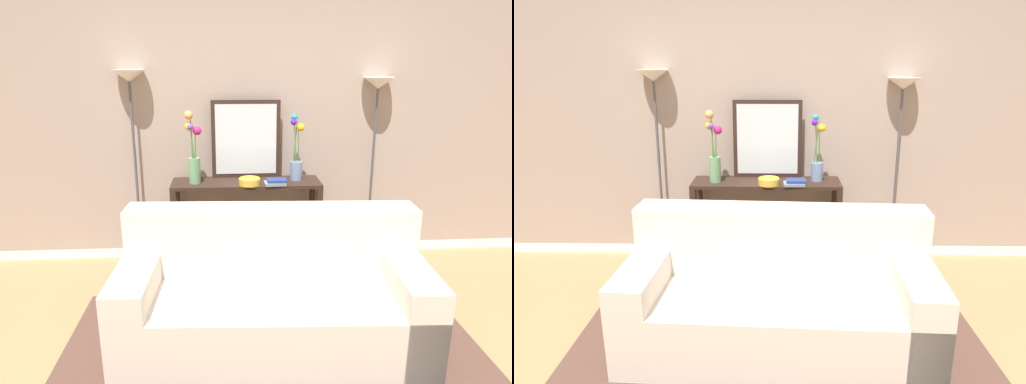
# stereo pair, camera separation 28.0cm
# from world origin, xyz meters

# --- Properties ---
(back_wall) EXTENTS (12.00, 0.15, 3.05)m
(back_wall) POSITION_xyz_m (0.00, 2.29, 1.52)
(back_wall) COLOR white
(back_wall) RESTS_ON ground
(area_rug) EXTENTS (2.72, 1.69, 0.01)m
(area_rug) POSITION_xyz_m (-0.04, 0.60, 0.01)
(area_rug) COLOR #51382D
(area_rug) RESTS_ON ground
(couch) EXTENTS (1.99, 0.94, 0.88)m
(couch) POSITION_xyz_m (-0.03, 0.76, 0.32)
(couch) COLOR beige
(couch) RESTS_ON ground
(console_table) EXTENTS (1.30, 0.37, 0.80)m
(console_table) POSITION_xyz_m (-0.14, 1.98, 0.55)
(console_table) COLOR black
(console_table) RESTS_ON ground
(floor_lamp_left) EXTENTS (0.28, 0.28, 1.74)m
(floor_lamp_left) POSITION_xyz_m (-1.12, 2.12, 1.37)
(floor_lamp_left) COLOR #4C4C51
(floor_lamp_left) RESTS_ON ground
(floor_lamp_right) EXTENTS (0.28, 0.28, 1.68)m
(floor_lamp_right) POSITION_xyz_m (1.02, 2.12, 1.32)
(floor_lamp_right) COLOR #4C4C51
(floor_lamp_right) RESTS_ON ground
(wall_mirror) EXTENTS (0.61, 0.02, 0.69)m
(wall_mirror) POSITION_xyz_m (-0.14, 2.13, 1.14)
(wall_mirror) COLOR black
(wall_mirror) RESTS_ON console_table
(vase_tall_flowers) EXTENTS (0.14, 0.10, 0.62)m
(vase_tall_flowers) POSITION_xyz_m (-0.59, 1.95, 1.06)
(vase_tall_flowers) COLOR #669E6B
(vase_tall_flowers) RESTS_ON console_table
(vase_short_flowers) EXTENTS (0.12, 0.11, 0.58)m
(vase_short_flowers) POSITION_xyz_m (0.30, 2.00, 0.99)
(vase_short_flowers) COLOR #6B84AD
(vase_short_flowers) RESTS_ON console_table
(fruit_bowl) EXTENTS (0.18, 0.18, 0.06)m
(fruit_bowl) POSITION_xyz_m (-0.12, 1.86, 0.83)
(fruit_bowl) COLOR gold
(fruit_bowl) RESTS_ON console_table
(book_stack) EXTENTS (0.19, 0.14, 0.05)m
(book_stack) POSITION_xyz_m (0.10, 1.85, 0.82)
(book_stack) COLOR slate
(book_stack) RESTS_ON console_table
(book_row_under_console) EXTENTS (0.48, 0.18, 0.13)m
(book_row_under_console) POSITION_xyz_m (-0.44, 1.98, 0.06)
(book_row_under_console) COLOR #236033
(book_row_under_console) RESTS_ON ground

